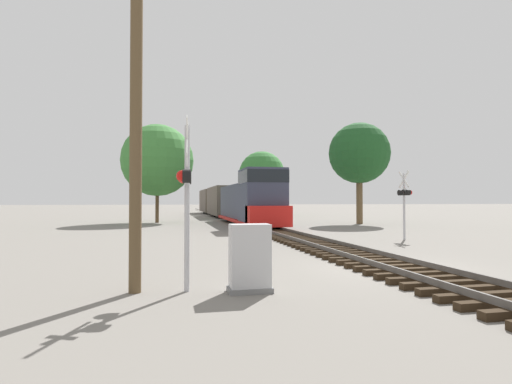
% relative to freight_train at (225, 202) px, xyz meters
% --- Properties ---
extents(ground_plane, '(400.00, 400.00, 0.00)m').
position_rel_freight_train_xyz_m(ground_plane, '(0.00, -35.99, -1.94)').
color(ground_plane, slate).
extents(rail_track_bed, '(2.60, 160.00, 0.31)m').
position_rel_freight_train_xyz_m(rail_track_bed, '(0.00, -35.99, -1.80)').
color(rail_track_bed, black).
rests_on(rail_track_bed, ground).
extents(freight_train, '(2.96, 44.69, 4.33)m').
position_rel_freight_train_xyz_m(freight_train, '(0.00, 0.00, 0.00)').
color(freight_train, '#33384C').
rests_on(freight_train, ground).
extents(crossing_signal_near, '(0.38, 1.01, 3.95)m').
position_rel_freight_train_xyz_m(crossing_signal_near, '(-6.17, -37.76, 0.43)').
color(crossing_signal_near, '#B7B7BC').
rests_on(crossing_signal_near, ground).
extents(crossing_signal_far, '(0.33, 1.00, 3.65)m').
position_rel_freight_train_xyz_m(crossing_signal_far, '(5.54, -28.22, 0.36)').
color(crossing_signal_far, '#B7B7BC').
rests_on(crossing_signal_far, ground).
extents(relay_cabinet, '(0.99, 0.57, 1.53)m').
position_rel_freight_train_xyz_m(relay_cabinet, '(-4.76, -38.15, -1.18)').
color(relay_cabinet, slate).
rests_on(relay_cabinet, ground).
extents(utility_pole, '(1.80, 0.27, 8.05)m').
position_rel_freight_train_xyz_m(utility_pole, '(-7.28, -37.64, 2.23)').
color(utility_pole, brown).
rests_on(utility_pole, ground).
extents(tree_far_right, '(5.38, 5.38, 8.98)m').
position_rel_freight_train_xyz_m(tree_far_right, '(9.95, -14.44, 4.31)').
color(tree_far_right, brown).
rests_on(tree_far_right, ground).
extents(tree_mid_background, '(6.71, 6.71, 9.19)m').
position_rel_freight_train_xyz_m(tree_mid_background, '(-7.62, -8.65, 3.90)').
color(tree_mid_background, brown).
rests_on(tree_mid_background, ground).
extents(tree_deep_background, '(6.60, 6.60, 9.13)m').
position_rel_freight_train_xyz_m(tree_deep_background, '(6.45, 8.61, 3.89)').
color(tree_deep_background, brown).
rests_on(tree_deep_background, ground).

